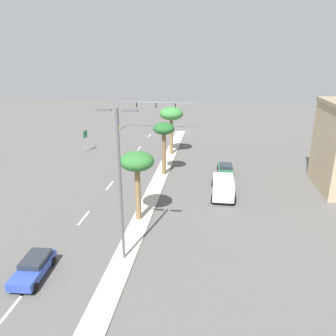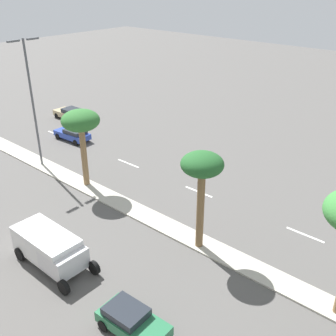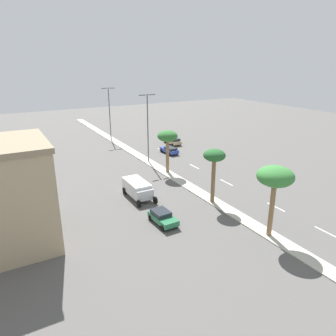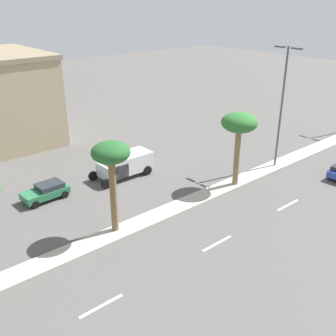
# 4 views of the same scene
# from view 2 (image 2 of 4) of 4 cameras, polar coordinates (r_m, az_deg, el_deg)

# --- Properties ---
(ground_plane) EXTENTS (160.00, 160.00, 0.00)m
(ground_plane) POSITION_cam_2_polar(r_m,az_deg,el_deg) (34.52, -9.93, -3.43)
(ground_plane) COLOR #565451
(median_curb) EXTENTS (1.80, 92.63, 0.12)m
(median_curb) POSITION_cam_2_polar(r_m,az_deg,el_deg) (42.26, -18.96, 1.31)
(median_curb) COLOR #B7B2A3
(median_curb) RESTS_ON ground
(lane_stripe_front) EXTENTS (0.20, 2.80, 0.01)m
(lane_stripe_front) POSITION_cam_2_polar(r_m,az_deg,el_deg) (30.48, 18.88, -8.96)
(lane_stripe_front) COLOR silver
(lane_stripe_front) RESTS_ON ground
(lane_stripe_near) EXTENTS (0.20, 2.80, 0.01)m
(lane_stripe_near) POSITION_cam_2_polar(r_m,az_deg,el_deg) (34.18, 4.37, -3.39)
(lane_stripe_near) COLOR silver
(lane_stripe_near) RESTS_ON ground
(lane_stripe_leading) EXTENTS (0.20, 2.80, 0.01)m
(lane_stripe_leading) POSITION_cam_2_polar(r_m,az_deg,el_deg) (39.23, -5.65, 0.66)
(lane_stripe_leading) COLOR silver
(lane_stripe_leading) RESTS_ON ground
(lane_stripe_far) EXTENTS (0.20, 2.80, 0.01)m
(lane_stripe_far) POSITION_cam_2_polar(r_m,az_deg,el_deg) (48.03, -15.70, 4.69)
(lane_stripe_far) COLOR silver
(lane_stripe_far) RESTS_ON ground
(lane_stripe_mid) EXTENTS (0.20, 2.80, 0.01)m
(lane_stripe_mid) POSITION_cam_2_polar(r_m,az_deg,el_deg) (46.19, -14.03, 4.02)
(lane_stripe_mid) COLOR silver
(lane_stripe_mid) RESTS_ON ground
(palm_tree_mid) EXTENTS (2.71, 2.71, 6.84)m
(palm_tree_mid) POSITION_cam_2_polar(r_m,az_deg,el_deg) (24.80, 4.85, -0.23)
(palm_tree_mid) COLOR brown
(palm_tree_mid) RESTS_ON median_curb
(palm_tree_trailing) EXTENTS (3.16, 3.16, 6.71)m
(palm_tree_trailing) POSITION_cam_2_polar(r_m,az_deg,el_deg) (33.55, -12.28, 6.24)
(palm_tree_trailing) COLOR olive
(palm_tree_trailing) RESTS_ON median_curb
(street_lamp_left) EXTENTS (2.90, 0.24, 11.68)m
(street_lamp_left) POSITION_cam_2_polar(r_m,az_deg,el_deg) (38.25, -18.78, 9.65)
(street_lamp_left) COLOR #515459
(street_lamp_left) RESTS_ON median_curb
(sedan_blue_near) EXTENTS (2.09, 4.37, 1.31)m
(sedan_blue_near) POSITION_cam_2_polar(r_m,az_deg,el_deg) (45.47, -13.36, 4.71)
(sedan_blue_near) COLOR #2D47AD
(sedan_blue_near) RESTS_ON ground
(sedan_tan_trailing) EXTENTS (2.12, 4.62, 1.44)m
(sedan_tan_trailing) POSITION_cam_2_polar(r_m,az_deg,el_deg) (52.19, -13.64, 7.54)
(sedan_tan_trailing) COLOR tan
(sedan_tan_trailing) RESTS_ON ground
(sedan_green_right) EXTENTS (2.09, 3.90, 1.36)m
(sedan_green_right) POSITION_cam_2_polar(r_m,az_deg,el_deg) (22.08, -5.19, -20.79)
(sedan_green_right) COLOR #287047
(sedan_green_right) RESTS_ON ground
(box_truck) EXTENTS (2.53, 5.94, 2.15)m
(box_truck) POSITION_cam_2_polar(r_m,az_deg,el_deg) (26.64, -16.20, -10.93)
(box_truck) COLOR silver
(box_truck) RESTS_ON ground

